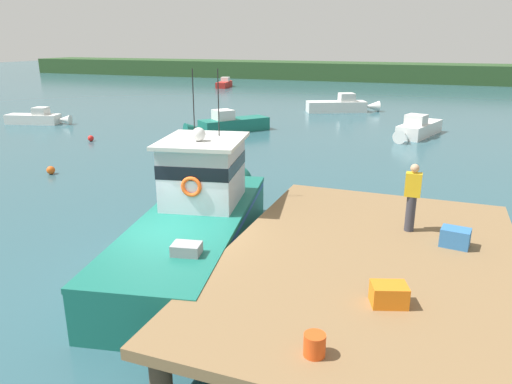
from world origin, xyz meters
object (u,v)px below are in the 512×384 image
object	(u,v)px
moored_boat_far_right	(341,106)
moored_boat_mid_harbor	(37,118)
mooring_buoy_outer	(51,170)
moored_boat_near_channel	(229,124)
bait_bucket	(315,345)
moored_boat_outer_mooring	(225,84)
mooring_buoy_channel_marker	(221,188)
mooring_buoy_inshore	(220,138)
crate_single_far	(455,237)
crate_stack_near_edge	(389,295)
mooring_buoy_spare_mooring	(91,138)
deckhand_by_the_boat	(412,196)
main_fishing_boat	(198,217)
moored_boat_off_the_point	(417,129)

from	to	relation	value
moored_boat_far_right	moored_boat_mid_harbor	bearing A→B (deg)	-144.57
moored_boat_mid_harbor	mooring_buoy_outer	world-z (taller)	moored_boat_mid_harbor
moored_boat_near_channel	mooring_buoy_outer	xyz separation A→B (m)	(-3.14, -11.87, -0.31)
bait_bucket	moored_boat_outer_mooring	bearing A→B (deg)	115.61
mooring_buoy_channel_marker	mooring_buoy_inshore	bearing A→B (deg)	114.86
crate_single_far	mooring_buoy_inshore	bearing A→B (deg)	130.86
bait_bucket	crate_stack_near_edge	bearing A→B (deg)	64.96
moored_boat_outer_mooring	mooring_buoy_spare_mooring	distance (m)	33.40
mooring_buoy_spare_mooring	moored_boat_near_channel	bearing A→B (deg)	41.39
crate_stack_near_edge	mooring_buoy_spare_mooring	bearing A→B (deg)	141.25
deckhand_by_the_boat	moored_boat_far_right	xyz separation A→B (m)	(-6.96, 27.45, -1.55)
crate_stack_near_edge	crate_single_far	world-z (taller)	crate_single_far
moored_boat_far_right	mooring_buoy_spare_mooring	bearing A→B (deg)	-123.62
moored_boat_near_channel	mooring_buoy_outer	bearing A→B (deg)	-104.80
crate_single_far	moored_boat_near_channel	bearing A→B (deg)	127.34
main_fishing_boat	mooring_buoy_channel_marker	xyz separation A→B (m)	(-1.59, 4.83, -0.76)
bait_bucket	moored_boat_outer_mooring	xyz separation A→B (m)	(-23.48, 49.00, -0.97)
crate_stack_near_edge	mooring_buoy_inshore	size ratio (longest dim) A/B	1.67
mooring_buoy_outer	mooring_buoy_spare_mooring	bearing A→B (deg)	115.51
crate_stack_near_edge	moored_boat_mid_harbor	distance (m)	31.03
main_fishing_boat	moored_boat_outer_mooring	xyz separation A→B (m)	(-19.06, 44.05, -0.60)
deckhand_by_the_boat	mooring_buoy_outer	distance (m)	15.72
moored_boat_off_the_point	mooring_buoy_inshore	xyz separation A→B (m)	(-10.47, -5.33, -0.28)
deckhand_by_the_boat	mooring_buoy_channel_marker	size ratio (longest dim) A/B	3.24
mooring_buoy_outer	mooring_buoy_inshore	bearing A→B (deg)	67.33
crate_stack_near_edge	moored_boat_off_the_point	size ratio (longest dim) A/B	0.11
moored_boat_off_the_point	moored_boat_far_right	world-z (taller)	moored_boat_far_right
moored_boat_off_the_point	mooring_buoy_inshore	distance (m)	11.76
mooring_buoy_inshore	mooring_buoy_channel_marker	bearing A→B (deg)	-65.14
bait_bucket	moored_boat_outer_mooring	world-z (taller)	bait_bucket
mooring_buoy_channel_marker	moored_boat_mid_harbor	bearing A→B (deg)	151.48
main_fishing_boat	moored_boat_mid_harbor	bearing A→B (deg)	143.42
crate_single_far	moored_boat_off_the_point	bearing A→B (deg)	95.02
moored_boat_off_the_point	mooring_buoy_outer	bearing A→B (deg)	-134.68
bait_bucket	moored_boat_near_channel	xyz separation A→B (m)	(-10.91, 21.67, -0.89)
moored_boat_outer_mooring	moored_boat_near_channel	xyz separation A→B (m)	(12.58, -27.33, 0.08)
deckhand_by_the_boat	mooring_buoy_inshore	bearing A→B (deg)	129.66
moored_boat_near_channel	mooring_buoy_channel_marker	world-z (taller)	moored_boat_near_channel
bait_bucket	mooring_buoy_outer	distance (m)	17.17
moored_boat_mid_harbor	mooring_buoy_outer	xyz separation A→B (m)	(10.38, -9.99, -0.21)
deckhand_by_the_boat	moored_boat_outer_mooring	xyz separation A→B (m)	(-24.42, 43.56, -1.66)
mooring_buoy_inshore	mooring_buoy_spare_mooring	bearing A→B (deg)	-158.52
crate_stack_near_edge	moored_boat_near_channel	xyz separation A→B (m)	(-11.75, 19.86, -0.91)
crate_single_far	crate_stack_near_edge	bearing A→B (deg)	-109.87
moored_boat_outer_mooring	moored_boat_near_channel	bearing A→B (deg)	-65.29
crate_stack_near_edge	moored_boat_mid_harbor	bearing A→B (deg)	144.56
mooring_buoy_spare_mooring	mooring_buoy_channel_marker	bearing A→B (deg)	-30.10
crate_stack_near_edge	mooring_buoy_outer	xyz separation A→B (m)	(-14.89, 8.00, -1.21)
moored_boat_mid_harbor	mooring_buoy_spare_mooring	distance (m)	8.15
main_fishing_boat	moored_boat_off_the_point	xyz separation A→B (m)	(4.66, 19.29, -0.54)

